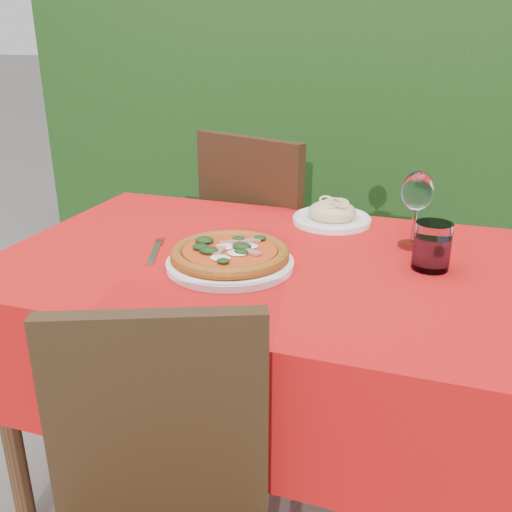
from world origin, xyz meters
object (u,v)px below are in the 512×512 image
(water_glass, at_px, (432,248))
(fork, at_px, (154,253))
(chair_far, at_px, (267,245))
(wine_glass, at_px, (417,195))
(pasta_plate, at_px, (332,215))
(pizza_plate, at_px, (230,257))

(water_glass, bearing_deg, fork, -169.12)
(chair_far, height_order, fork, chair_far)
(water_glass, relative_size, wine_glass, 0.57)
(water_glass, height_order, wine_glass, wine_glass)
(pasta_plate, distance_m, wine_glass, 0.30)
(water_glass, bearing_deg, pasta_plate, 137.04)
(chair_far, bearing_deg, pasta_plate, 155.68)
(pizza_plate, height_order, wine_glass, wine_glass)
(pizza_plate, relative_size, pasta_plate, 1.57)
(pizza_plate, xyz_separation_m, water_glass, (0.45, 0.14, 0.03))
(pizza_plate, relative_size, water_glass, 3.15)
(fork, bearing_deg, wine_glass, 4.16)
(fork, bearing_deg, water_glass, -8.76)
(pasta_plate, relative_size, wine_glass, 1.14)
(wine_glass, distance_m, fork, 0.68)
(wine_glass, bearing_deg, chair_far, 142.05)
(chair_far, xyz_separation_m, pasta_plate, (0.29, -0.28, 0.22))
(wine_glass, relative_size, fork, 0.99)
(pasta_plate, bearing_deg, wine_glass, -28.44)
(water_glass, xyz_separation_m, wine_glass, (-0.05, 0.14, 0.09))
(pasta_plate, bearing_deg, water_glass, -42.96)
(fork, bearing_deg, chair_far, 63.48)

